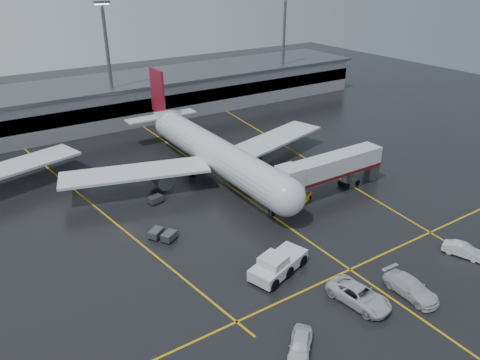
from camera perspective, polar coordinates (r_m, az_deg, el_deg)
ground at (r=69.04m, az=0.48°, el=-2.02°), size 220.00×220.00×0.00m
apron_line_centre at (r=69.04m, az=0.48°, el=-2.01°), size 0.25×90.00×0.02m
apron_line_stop at (r=54.83m, az=13.57°, el=-10.81°), size 60.00×0.25×0.02m
apron_line_left at (r=70.15m, az=-17.98°, el=-2.89°), size 9.99×69.35×0.02m
apron_line_right at (r=86.25m, az=6.77°, el=3.56°), size 7.57×69.64×0.02m
terminal at (r=108.16m, az=-13.96°, el=9.89°), size 122.00×19.00×8.60m
light_mast_mid at (r=98.95m, az=-16.13°, el=14.32°), size 3.00×1.20×25.45m
light_mast_right at (r=120.15m, az=5.49°, el=16.94°), size 3.00×1.20×25.45m
main_airliner at (r=74.84m, az=-3.64°, el=3.70°), size 48.80×45.60×14.10m
jet_bridge at (r=70.06m, az=11.36°, el=1.44°), size 19.90×3.40×6.05m
pushback_tractor at (r=52.39m, az=4.69°, el=-10.52°), size 8.25×5.29×2.74m
belt_loader at (r=68.10m, az=7.88°, el=-2.21°), size 3.51×2.59×2.05m
service_van_a at (r=49.82m, az=14.65°, el=-13.77°), size 4.09×7.19×1.89m
service_van_b at (r=52.50m, az=20.55°, el=-12.46°), size 2.80×6.42×1.84m
service_van_c at (r=61.34m, az=26.13°, el=-7.87°), size 3.20×4.95×1.54m
service_van_d at (r=43.81m, az=7.53°, el=-19.75°), size 4.81×4.65×1.63m
baggage_cart_a at (r=58.79m, az=-8.85°, el=-6.93°), size 2.38×2.14×1.12m
baggage_cart_b at (r=59.69m, az=-10.44°, el=-6.52°), size 2.38×2.23×1.12m
baggage_cart_c at (r=67.93m, az=-10.51°, el=-2.37°), size 2.24×1.71×1.12m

